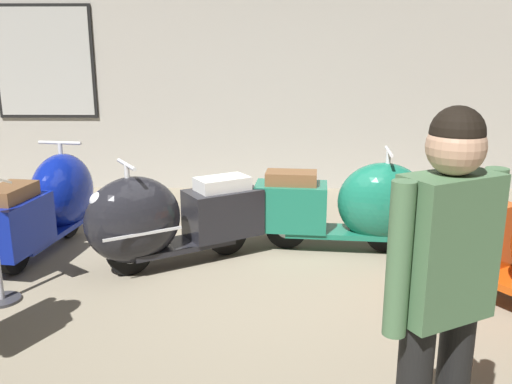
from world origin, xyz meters
TOP-DOWN VIEW (x-y plane):
  - ground_plane at (0.00, 0.00)m, footprint 60.00×60.00m
  - showroom_back_wall at (-0.02, 3.47)m, footprint 18.00×0.24m
  - scooter_0 at (-2.06, 1.00)m, footprint 0.70×1.70m
  - scooter_1 at (-0.88, 0.51)m, footprint 1.62×1.23m
  - scooter_2 at (0.88, 0.97)m, footprint 1.67×0.62m
  - visitor_0 at (0.75, -2.01)m, footprint 0.52×0.40m

SIDE VIEW (x-z plane):
  - ground_plane at x=0.00m, z-range 0.00..0.00m
  - scooter_1 at x=-0.88m, z-range -0.04..0.94m
  - scooter_2 at x=0.88m, z-range -0.04..0.95m
  - scooter_0 at x=-2.06m, z-range -0.04..0.96m
  - visitor_0 at x=0.75m, z-range 0.13..1.84m
  - showroom_back_wall at x=-0.02m, z-range 0.00..3.27m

